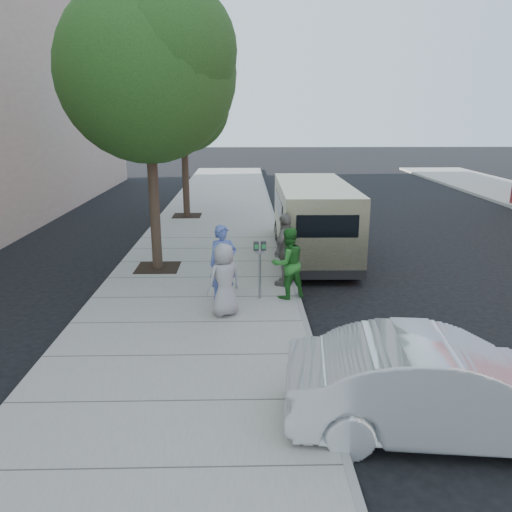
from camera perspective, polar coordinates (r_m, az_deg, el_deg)
name	(u,v)px	position (r m, az deg, el deg)	size (l,w,h in m)	color
ground	(238,302)	(12.03, -2.09, -5.31)	(120.00, 120.00, 0.00)	black
sidewalk	(196,300)	(12.06, -6.87, -4.99)	(5.00, 60.00, 0.15)	gray
curb_face	(298,299)	(12.07, 4.78, -4.91)	(0.12, 60.00, 0.16)	gray
tree_near	(148,66)	(13.89, -12.20, 20.49)	(4.62, 4.60, 7.53)	black
tree_far	(184,101)	(21.37, -8.26, 17.14)	(3.92, 3.80, 6.49)	black
parking_meter	(260,257)	(11.56, 0.43, -0.16)	(0.29, 0.13, 1.39)	gray
van	(313,219)	(15.65, 6.50, 4.27)	(2.19, 6.30, 2.32)	#C3BD8C
sedan	(443,388)	(7.56, 20.60, -13.93)	(1.51, 4.34, 1.43)	silver
person_officer	(223,263)	(11.53, -3.79, -0.82)	(0.65, 0.43, 1.79)	#5468B2
person_green_shirt	(288,263)	(11.69, 3.67, -0.83)	(0.82, 0.64, 1.68)	#287A28
person_gray_shirt	(224,280)	(10.68, -3.65, -2.73)	(0.78, 0.51, 1.59)	#A1A1A3
person_striped_polo	(285,250)	(12.55, 3.38, 0.74)	(1.08, 0.45, 1.85)	gray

